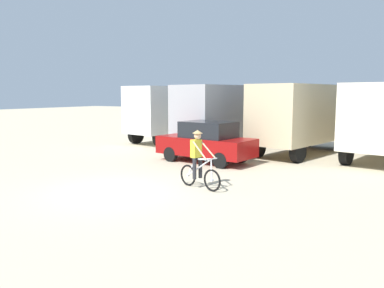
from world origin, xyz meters
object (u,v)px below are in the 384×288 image
(sedan_parked, at_px, (206,142))
(cyclist_orange_shirt, at_px, (198,161))
(box_truck_grey_hauler, at_px, (227,114))
(box_truck_white_box, at_px, (175,111))
(box_truck_tan_camper, at_px, (302,116))

(sedan_parked, distance_m, cyclist_orange_shirt, 4.67)
(box_truck_grey_hauler, height_order, sedan_parked, box_truck_grey_hauler)
(box_truck_white_box, bearing_deg, cyclist_orange_shirt, -53.12)
(box_truck_white_box, height_order, box_truck_tan_camper, same)
(box_truck_tan_camper, bearing_deg, box_truck_white_box, 171.79)
(box_truck_white_box, relative_size, box_truck_tan_camper, 0.99)
(sedan_parked, xyz_separation_m, cyclist_orange_shirt, (2.04, -4.21, -0.04))
(box_truck_grey_hauler, bearing_deg, box_truck_tan_camper, 1.87)
(box_truck_grey_hauler, bearing_deg, sedan_parked, -75.75)
(box_truck_white_box, xyz_separation_m, box_truck_tan_camper, (8.13, -1.17, 0.00))
(box_truck_grey_hauler, height_order, cyclist_orange_shirt, box_truck_grey_hauler)
(sedan_parked, relative_size, cyclist_orange_shirt, 2.40)
(box_truck_grey_hauler, relative_size, cyclist_orange_shirt, 3.89)
(box_truck_tan_camper, bearing_deg, cyclist_orange_shirt, -95.53)
(box_truck_grey_hauler, distance_m, sedan_parked, 4.47)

